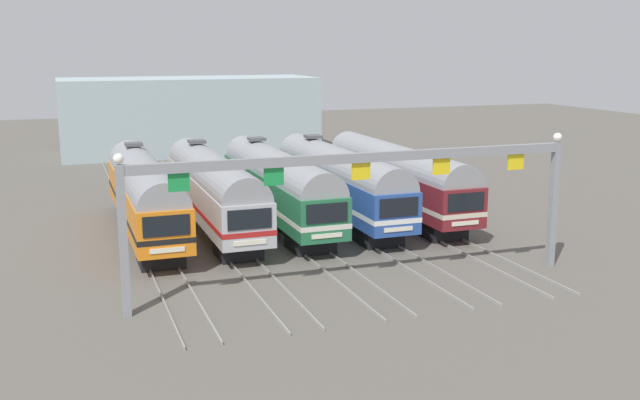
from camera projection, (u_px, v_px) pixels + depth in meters
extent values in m
plane|color=#5B564F|center=(278.00, 225.00, 47.23)|extent=(160.00, 160.00, 0.00)
cube|color=gray|center=(112.00, 186.00, 59.89)|extent=(0.07, 70.00, 0.15)
cube|color=gray|center=(131.00, 185.00, 60.36)|extent=(0.07, 70.00, 0.15)
cube|color=gray|center=(164.00, 183.00, 61.26)|extent=(0.07, 70.00, 0.15)
cube|color=gray|center=(181.00, 182.00, 61.74)|extent=(0.07, 70.00, 0.15)
cube|color=gray|center=(213.00, 180.00, 62.64)|extent=(0.07, 70.00, 0.15)
cube|color=gray|center=(230.00, 179.00, 63.11)|extent=(0.07, 70.00, 0.15)
cube|color=gray|center=(260.00, 177.00, 64.01)|extent=(0.07, 70.00, 0.15)
cube|color=gray|center=(276.00, 176.00, 64.49)|extent=(0.07, 70.00, 0.15)
cube|color=gray|center=(306.00, 174.00, 65.39)|extent=(0.07, 70.00, 0.15)
cube|color=gray|center=(321.00, 173.00, 65.86)|extent=(0.07, 70.00, 0.15)
cube|color=orange|center=(145.00, 200.00, 44.03)|extent=(2.85, 18.00, 2.35)
cube|color=black|center=(145.00, 205.00, 44.10)|extent=(2.88, 18.02, 0.28)
cylinder|color=gray|center=(144.00, 180.00, 43.79)|extent=(2.74, 17.64, 2.74)
cube|color=black|center=(166.00, 226.00, 35.62)|extent=(2.28, 0.06, 1.03)
cube|color=silver|center=(167.00, 250.00, 35.87)|extent=(1.71, 0.05, 0.24)
cube|color=black|center=(161.00, 254.00, 38.57)|extent=(2.28, 2.60, 1.05)
cube|color=black|center=(135.00, 206.00, 50.18)|extent=(2.28, 2.60, 1.05)
cube|color=#4C4C51|center=(134.00, 144.00, 48.11)|extent=(1.10, 1.10, 0.20)
cube|color=#B2B5BA|center=(213.00, 195.00, 45.40)|extent=(2.85, 18.00, 2.35)
cube|color=#B21E1E|center=(214.00, 201.00, 45.47)|extent=(2.88, 18.02, 0.28)
cylinder|color=gray|center=(213.00, 176.00, 45.16)|extent=(2.74, 17.64, 2.74)
cube|color=black|center=(250.00, 219.00, 36.99)|extent=(2.28, 0.06, 1.03)
cube|color=silver|center=(250.00, 243.00, 37.24)|extent=(1.71, 0.05, 0.24)
cube|color=black|center=(238.00, 247.00, 39.94)|extent=(2.28, 2.60, 1.05)
cube|color=black|center=(196.00, 202.00, 51.55)|extent=(2.28, 2.60, 1.05)
cube|color=#4C4C51|center=(197.00, 141.00, 49.49)|extent=(1.10, 1.10, 0.20)
cube|color=#236B42|center=(278.00, 191.00, 46.77)|extent=(2.85, 18.00, 2.35)
cube|color=silver|center=(278.00, 196.00, 46.85)|extent=(2.88, 18.02, 0.28)
cylinder|color=gray|center=(278.00, 172.00, 46.53)|extent=(2.74, 17.64, 2.74)
cube|color=black|center=(327.00, 213.00, 38.37)|extent=(2.28, 0.06, 1.03)
cube|color=silver|center=(327.00, 236.00, 38.62)|extent=(1.71, 0.05, 0.24)
cube|color=black|center=(310.00, 241.00, 41.32)|extent=(2.28, 2.60, 1.05)
cube|color=black|center=(253.00, 198.00, 52.93)|extent=(2.28, 2.60, 1.05)
cube|color=#4C4C51|center=(257.00, 139.00, 50.86)|extent=(1.10, 1.10, 0.20)
cube|color=#284C9E|center=(339.00, 187.00, 48.15)|extent=(2.85, 18.00, 2.35)
cube|color=white|center=(339.00, 192.00, 48.22)|extent=(2.88, 18.02, 0.28)
cylinder|color=gray|center=(339.00, 169.00, 47.91)|extent=(2.74, 17.64, 2.74)
cube|color=black|center=(399.00, 207.00, 39.74)|extent=(2.28, 0.06, 1.03)
cube|color=silver|center=(398.00, 229.00, 39.99)|extent=(1.71, 0.05, 0.24)
cube|color=black|center=(378.00, 234.00, 42.69)|extent=(2.28, 2.60, 1.05)
cube|color=black|center=(308.00, 194.00, 54.30)|extent=(2.28, 2.60, 1.05)
cube|color=#4C4C51|center=(313.00, 136.00, 52.23)|extent=(1.10, 1.10, 0.20)
cube|color=maroon|center=(396.00, 183.00, 49.52)|extent=(2.85, 18.00, 2.35)
cube|color=beige|center=(396.00, 188.00, 49.59)|extent=(2.88, 18.02, 0.28)
cylinder|color=gray|center=(397.00, 165.00, 49.28)|extent=(2.74, 17.64, 2.74)
cube|color=black|center=(466.00, 202.00, 41.12)|extent=(2.28, 0.06, 1.03)
cube|color=silver|center=(465.00, 223.00, 41.37)|extent=(1.71, 0.05, 0.24)
cube|color=black|center=(441.00, 228.00, 44.07)|extent=(2.28, 2.60, 1.05)
cube|color=black|center=(360.00, 191.00, 55.67)|extent=(2.28, 2.60, 1.05)
cube|color=gray|center=(123.00, 242.00, 30.59)|extent=(0.36, 0.36, 6.50)
cube|color=gray|center=(553.00, 205.00, 37.67)|extent=(0.36, 0.36, 6.50)
cube|color=gray|center=(361.00, 158.00, 33.51)|extent=(21.41, 0.32, 0.44)
cube|color=#198C3F|center=(179.00, 182.00, 30.89)|extent=(0.90, 0.08, 0.80)
cube|color=#198C3F|center=(274.00, 176.00, 32.27)|extent=(0.90, 0.08, 0.80)
cube|color=yellow|center=(361.00, 171.00, 33.64)|extent=(0.90, 0.08, 0.80)
cube|color=yellow|center=(441.00, 166.00, 35.01)|extent=(0.90, 0.08, 0.80)
cube|color=yellow|center=(516.00, 162.00, 36.39)|extent=(0.90, 0.08, 0.80)
sphere|color=white|center=(118.00, 159.00, 29.87)|extent=(0.44, 0.44, 0.44)
sphere|color=white|center=(558.00, 137.00, 36.95)|extent=(0.44, 0.44, 0.44)
cube|color=#9EB2B7|center=(189.00, 115.00, 79.03)|extent=(26.66, 10.00, 7.97)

